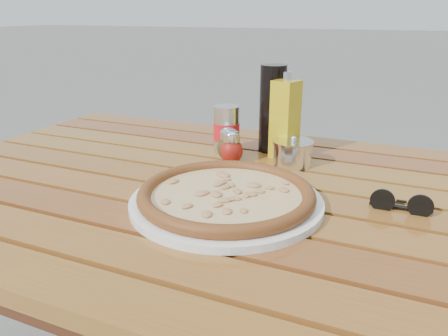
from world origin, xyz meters
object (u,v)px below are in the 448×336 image
at_px(pepper_shaker, 232,148).
at_px(dark_bottle, 272,109).
at_px(pizza, 226,194).
at_px(soda_can, 226,130).
at_px(olive_oil_cruet, 285,119).
at_px(parmesan_tin, 293,153).
at_px(table, 220,217).
at_px(plate, 226,202).
at_px(sunglasses, 401,204).
at_px(oregano_shaker, 228,145).

relative_size(pepper_shaker, dark_bottle, 0.37).
xyz_separation_m(pizza, soda_can, (-0.13, 0.30, 0.04)).
bearing_deg(olive_oil_cruet, parmesan_tin, -53.56).
distance_m(pizza, parmesan_tin, 0.28).
bearing_deg(table, soda_can, 110.20).
relative_size(plate, parmesan_tin, 3.30).
height_order(plate, pizza, pizza).
height_order(pizza, soda_can, soda_can).
bearing_deg(table, sunglasses, 1.57).
xyz_separation_m(table, soda_can, (-0.08, 0.21, 0.13)).
xyz_separation_m(parmesan_tin, sunglasses, (0.25, -0.17, -0.01)).
bearing_deg(pepper_shaker, plate, -69.36).
bearing_deg(table, olive_oil_cruet, 73.41).
bearing_deg(sunglasses, oregano_shaker, 159.70).
xyz_separation_m(soda_can, parmesan_tin, (0.18, -0.03, -0.03)).
relative_size(table, sunglasses, 12.73).
relative_size(oregano_shaker, dark_bottle, 0.37).
bearing_deg(soda_can, table, -69.80).
distance_m(pepper_shaker, dark_bottle, 0.16).
xyz_separation_m(dark_bottle, soda_can, (-0.10, -0.06, -0.05)).
relative_size(table, oregano_shaker, 17.07).
relative_size(plate, sunglasses, 3.27).
distance_m(table, soda_can, 0.26).
height_order(plate, oregano_shaker, oregano_shaker).
height_order(oregano_shaker, parmesan_tin, oregano_shaker).
bearing_deg(oregano_shaker, pepper_shaker, -49.06).
bearing_deg(dark_bottle, oregano_shaker, -121.53).
bearing_deg(sunglasses, pizza, -161.73).
distance_m(dark_bottle, parmesan_tin, 0.14).
xyz_separation_m(soda_can, sunglasses, (0.43, -0.20, -0.04)).
distance_m(plate, soda_can, 0.34).
bearing_deg(dark_bottle, olive_oil_cruet, -41.39).
bearing_deg(olive_oil_cruet, dark_bottle, 138.61).
relative_size(dark_bottle, sunglasses, 2.00).
bearing_deg(pizza, pepper_shaker, 110.64).
height_order(pepper_shaker, parmesan_tin, pepper_shaker).
xyz_separation_m(dark_bottle, olive_oil_cruet, (0.05, -0.04, -0.01)).
height_order(oregano_shaker, olive_oil_cruet, olive_oil_cruet).
xyz_separation_m(plate, parmesan_tin, (0.05, 0.27, 0.02)).
xyz_separation_m(olive_oil_cruet, sunglasses, (0.28, -0.22, -0.08)).
xyz_separation_m(table, pizza, (0.05, -0.09, 0.10)).
bearing_deg(parmesan_tin, sunglasses, -34.74).
xyz_separation_m(pepper_shaker, parmesan_tin, (0.14, 0.05, -0.01)).
bearing_deg(soda_can, dark_bottle, 29.63).
distance_m(pizza, pepper_shaker, 0.24).
height_order(olive_oil_cruet, parmesan_tin, olive_oil_cruet).
bearing_deg(sunglasses, parmesan_tin, 144.91).
distance_m(table, olive_oil_cruet, 0.30).
height_order(table, plate, plate).
bearing_deg(sunglasses, table, -178.78).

